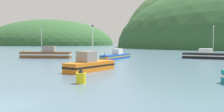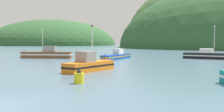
{
  "view_description": "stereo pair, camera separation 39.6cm",
  "coord_description": "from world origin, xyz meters",
  "px_view_note": "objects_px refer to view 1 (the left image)",
  "views": [
    {
      "loc": [
        8.87,
        -13.14,
        3.72
      ],
      "look_at": [
        1.51,
        27.13,
        1.4
      ],
      "focal_mm": 40.85,
      "sensor_mm": 36.0,
      "label": 1
    },
    {
      "loc": [
        9.26,
        -13.07,
        3.72
      ],
      "look_at": [
        1.51,
        27.13,
        1.4
      ],
      "focal_mm": 40.85,
      "sensor_mm": 36.0,
      "label": 2
    }
  ],
  "objects_px": {
    "fishing_boat_black": "(210,55)",
    "fishing_boat_brown": "(46,54)",
    "fishing_boat_blue": "(116,56)",
    "channel_buoy": "(81,77)",
    "fishing_boat_orange": "(90,65)"
  },
  "relations": [
    {
      "from": "fishing_boat_blue",
      "to": "fishing_boat_orange",
      "type": "relative_size",
      "value": 1.43
    },
    {
      "from": "fishing_boat_blue",
      "to": "fishing_boat_black",
      "type": "height_order",
      "value": "fishing_boat_blue"
    },
    {
      "from": "fishing_boat_brown",
      "to": "fishing_boat_blue",
      "type": "bearing_deg",
      "value": 176.3
    },
    {
      "from": "fishing_boat_blue",
      "to": "fishing_boat_orange",
      "type": "height_order",
      "value": "fishing_boat_blue"
    },
    {
      "from": "fishing_boat_orange",
      "to": "fishing_boat_brown",
      "type": "xyz_separation_m",
      "value": [
        -16.34,
        22.56,
        0.08
      ]
    },
    {
      "from": "fishing_boat_orange",
      "to": "fishing_boat_black",
      "type": "relative_size",
      "value": 0.66
    },
    {
      "from": "fishing_boat_brown",
      "to": "fishing_boat_black",
      "type": "bearing_deg",
      "value": -177.01
    },
    {
      "from": "channel_buoy",
      "to": "fishing_boat_black",
      "type": "bearing_deg",
      "value": 63.68
    },
    {
      "from": "fishing_boat_black",
      "to": "channel_buoy",
      "type": "height_order",
      "value": "fishing_boat_black"
    },
    {
      "from": "fishing_boat_blue",
      "to": "channel_buoy",
      "type": "xyz_separation_m",
      "value": [
        2.08,
        -31.77,
        -0.09
      ]
    },
    {
      "from": "fishing_boat_blue",
      "to": "channel_buoy",
      "type": "bearing_deg",
      "value": 19.65
    },
    {
      "from": "fishing_boat_orange",
      "to": "channel_buoy",
      "type": "bearing_deg",
      "value": -145.25
    },
    {
      "from": "fishing_boat_orange",
      "to": "fishing_boat_brown",
      "type": "relative_size",
      "value": 0.68
    },
    {
      "from": "fishing_boat_black",
      "to": "channel_buoy",
      "type": "xyz_separation_m",
      "value": [
        -17.76,
        -35.9,
        -0.17
      ]
    },
    {
      "from": "fishing_boat_black",
      "to": "fishing_boat_brown",
      "type": "distance_m",
      "value": 36.07
    }
  ]
}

